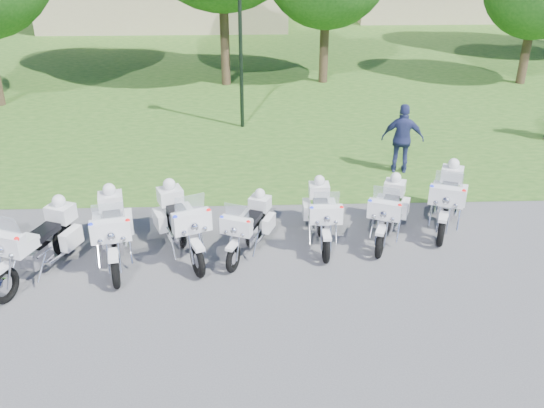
{
  "coord_description": "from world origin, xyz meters",
  "views": [
    {
      "loc": [
        -1.14,
        -10.4,
        6.83
      ],
      "look_at": [
        -0.72,
        1.2,
        0.95
      ],
      "focal_mm": 40.0,
      "sensor_mm": 36.0,
      "label": 1
    }
  ],
  "objects_px": {
    "motorcycle_2": "(113,229)",
    "motorcycle_3": "(181,222)",
    "lamp_post": "(240,22)",
    "bystander_c": "(403,139)",
    "motorcycle_1": "(38,242)",
    "motorcycle_4": "(249,226)",
    "motorcycle_6": "(389,210)",
    "motorcycle_7": "(448,197)",
    "motorcycle_5": "(322,214)"
  },
  "relations": [
    {
      "from": "motorcycle_1",
      "to": "motorcycle_3",
      "type": "relative_size",
      "value": 1.01
    },
    {
      "from": "motorcycle_4",
      "to": "motorcycle_2",
      "type": "bearing_deg",
      "value": 27.13
    },
    {
      "from": "lamp_post",
      "to": "motorcycle_6",
      "type": "bearing_deg",
      "value": -65.98
    },
    {
      "from": "motorcycle_4",
      "to": "motorcycle_1",
      "type": "bearing_deg",
      "value": 31.71
    },
    {
      "from": "motorcycle_3",
      "to": "lamp_post",
      "type": "height_order",
      "value": "lamp_post"
    },
    {
      "from": "motorcycle_3",
      "to": "motorcycle_5",
      "type": "bearing_deg",
      "value": 165.43
    },
    {
      "from": "motorcycle_3",
      "to": "motorcycle_4",
      "type": "xyz_separation_m",
      "value": [
        1.43,
        -0.0,
        -0.11
      ]
    },
    {
      "from": "motorcycle_1",
      "to": "motorcycle_7",
      "type": "xyz_separation_m",
      "value": [
        8.76,
        1.74,
        -0.02
      ]
    },
    {
      "from": "bystander_c",
      "to": "motorcycle_2",
      "type": "bearing_deg",
      "value": 43.47
    },
    {
      "from": "motorcycle_6",
      "to": "motorcycle_5",
      "type": "bearing_deg",
      "value": 24.83
    },
    {
      "from": "motorcycle_2",
      "to": "motorcycle_3",
      "type": "xyz_separation_m",
      "value": [
        1.39,
        0.26,
        -0.0
      ]
    },
    {
      "from": "motorcycle_1",
      "to": "motorcycle_3",
      "type": "bearing_deg",
      "value": -143.96
    },
    {
      "from": "motorcycle_2",
      "to": "motorcycle_4",
      "type": "bearing_deg",
      "value": 173.38
    },
    {
      "from": "motorcycle_3",
      "to": "motorcycle_2",
      "type": "bearing_deg",
      "value": -11.47
    },
    {
      "from": "motorcycle_6",
      "to": "motorcycle_2",
      "type": "bearing_deg",
      "value": 28.6
    },
    {
      "from": "motorcycle_6",
      "to": "lamp_post",
      "type": "bearing_deg",
      "value": -44.76
    },
    {
      "from": "bystander_c",
      "to": "motorcycle_5",
      "type": "bearing_deg",
      "value": 66.4
    },
    {
      "from": "motorcycle_2",
      "to": "lamp_post",
      "type": "relative_size",
      "value": 0.55
    },
    {
      "from": "motorcycle_6",
      "to": "bystander_c",
      "type": "distance_m",
      "value": 3.74
    },
    {
      "from": "motorcycle_1",
      "to": "bystander_c",
      "type": "height_order",
      "value": "bystander_c"
    },
    {
      "from": "motorcycle_3",
      "to": "bystander_c",
      "type": "xyz_separation_m",
      "value": [
        5.63,
        4.06,
        0.26
      ]
    },
    {
      "from": "motorcycle_7",
      "to": "bystander_c",
      "type": "distance_m",
      "value": 3.09
    },
    {
      "from": "motorcycle_4",
      "to": "motorcycle_3",
      "type": "bearing_deg",
      "value": 21.73
    },
    {
      "from": "lamp_post",
      "to": "bystander_c",
      "type": "bearing_deg",
      "value": -41.33
    },
    {
      "from": "motorcycle_5",
      "to": "lamp_post",
      "type": "bearing_deg",
      "value": -76.08
    },
    {
      "from": "motorcycle_3",
      "to": "motorcycle_7",
      "type": "bearing_deg",
      "value": 167.27
    },
    {
      "from": "lamp_post",
      "to": "bystander_c",
      "type": "xyz_separation_m",
      "value": [
        4.41,
        -3.88,
        -2.44
      ]
    },
    {
      "from": "motorcycle_3",
      "to": "motorcycle_7",
      "type": "xyz_separation_m",
      "value": [
        6.0,
        1.0,
        -0.02
      ]
    },
    {
      "from": "motorcycle_6",
      "to": "motorcycle_7",
      "type": "height_order",
      "value": "motorcycle_7"
    },
    {
      "from": "motorcycle_3",
      "to": "motorcycle_1",
      "type": "bearing_deg",
      "value": -7.38
    },
    {
      "from": "motorcycle_1",
      "to": "motorcycle_2",
      "type": "bearing_deg",
      "value": -139.97
    },
    {
      "from": "motorcycle_1",
      "to": "motorcycle_6",
      "type": "bearing_deg",
      "value": -149.2
    },
    {
      "from": "motorcycle_6",
      "to": "bystander_c",
      "type": "relative_size",
      "value": 1.12
    },
    {
      "from": "motorcycle_3",
      "to": "bystander_c",
      "type": "height_order",
      "value": "bystander_c"
    },
    {
      "from": "motorcycle_4",
      "to": "motorcycle_6",
      "type": "distance_m",
      "value": 3.14
    },
    {
      "from": "motorcycle_6",
      "to": "motorcycle_7",
      "type": "bearing_deg",
      "value": -139.9
    },
    {
      "from": "motorcycle_4",
      "to": "motorcycle_7",
      "type": "bearing_deg",
      "value": -145.76
    },
    {
      "from": "motorcycle_4",
      "to": "motorcycle_6",
      "type": "xyz_separation_m",
      "value": [
        3.1,
        0.5,
        0.05
      ]
    },
    {
      "from": "motorcycle_5",
      "to": "lamp_post",
      "type": "xyz_separation_m",
      "value": [
        -1.81,
        7.53,
        2.78
      ]
    },
    {
      "from": "motorcycle_4",
      "to": "motorcycle_6",
      "type": "height_order",
      "value": "motorcycle_6"
    },
    {
      "from": "motorcycle_2",
      "to": "bystander_c",
      "type": "relative_size",
      "value": 1.29
    },
    {
      "from": "motorcycle_2",
      "to": "motorcycle_4",
      "type": "xyz_separation_m",
      "value": [
        2.82,
        0.26,
        -0.12
      ]
    },
    {
      "from": "motorcycle_5",
      "to": "motorcycle_7",
      "type": "height_order",
      "value": "motorcycle_7"
    },
    {
      "from": "motorcycle_3",
      "to": "lamp_post",
      "type": "xyz_separation_m",
      "value": [
        1.22,
        7.94,
        2.7
      ]
    },
    {
      "from": "motorcycle_2",
      "to": "motorcycle_6",
      "type": "bearing_deg",
      "value": 175.45
    },
    {
      "from": "motorcycle_4",
      "to": "lamp_post",
      "type": "relative_size",
      "value": 0.44
    },
    {
      "from": "motorcycle_3",
      "to": "motorcycle_6",
      "type": "relative_size",
      "value": 1.1
    },
    {
      "from": "motorcycle_5",
      "to": "motorcycle_3",
      "type": "bearing_deg",
      "value": 8.06
    },
    {
      "from": "motorcycle_2",
      "to": "motorcycle_5",
      "type": "bearing_deg",
      "value": 176.71
    },
    {
      "from": "motorcycle_1",
      "to": "motorcycle_5",
      "type": "distance_m",
      "value": 5.91
    }
  ]
}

